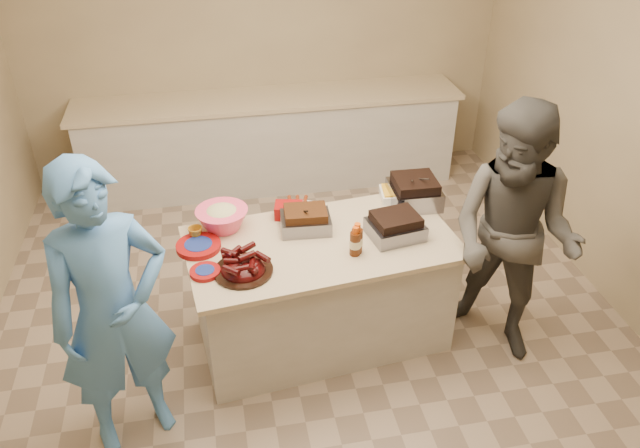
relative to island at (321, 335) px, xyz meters
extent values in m
cube|color=#47230F|center=(-0.07, 0.16, 0.81)|extent=(0.33, 0.26, 0.10)
cube|color=black|center=(0.47, -0.03, 0.81)|extent=(0.37, 0.32, 0.10)
cube|color=gray|center=(0.72, 0.34, 0.81)|extent=(0.34, 0.34, 0.13)
cylinder|color=silver|center=(-0.05, 0.35, 0.81)|extent=(0.36, 0.36, 0.05)
cube|color=yellow|center=(0.65, 0.43, 0.81)|extent=(0.30, 0.24, 0.07)
cylinder|color=#451C08|center=(0.17, -0.17, 0.81)|extent=(0.07, 0.07, 0.20)
cylinder|color=#451C08|center=(0.19, -0.15, 0.81)|extent=(0.08, 0.08, 0.21)
cylinder|color=gold|center=(-0.13, 0.22, 0.81)|extent=(0.05, 0.05, 0.13)
imported|color=silver|center=(0.00, 0.21, 0.81)|extent=(0.13, 0.05, 0.12)
cylinder|color=maroon|center=(-0.77, 0.07, 0.81)|extent=(0.31, 0.31, 0.03)
cylinder|color=maroon|center=(-0.74, -0.20, 0.81)|extent=(0.20, 0.20, 0.03)
imported|color=#A57118|center=(-0.78, 0.18, 0.81)|extent=(0.10, 0.10, 0.09)
cube|color=maroon|center=(-0.16, 0.34, 0.81)|extent=(0.21, 0.17, 0.09)
imported|color=#4E8ED9|center=(-1.22, -0.56, 0.00)|extent=(1.26, 1.89, 0.43)
imported|color=#4D4A45|center=(1.16, -0.29, 0.00)|extent=(1.87, 1.81, 0.66)
camera|label=1|loc=(-0.62, -3.20, 3.05)|focal=35.00mm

